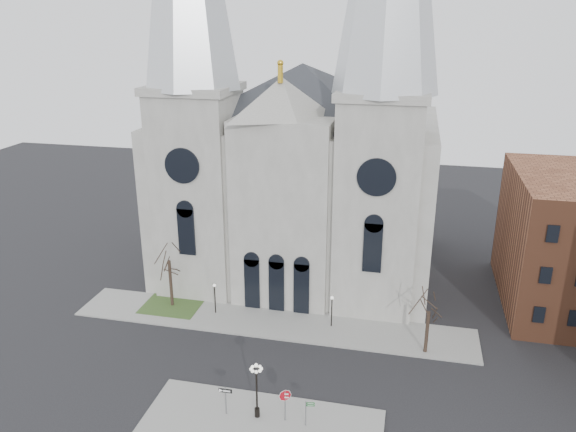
% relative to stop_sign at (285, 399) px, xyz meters
% --- Properties ---
extents(ground, '(160.00, 160.00, 0.00)m').
position_rel_stop_sign_xyz_m(ground, '(-4.65, 2.78, -2.07)').
color(ground, black).
rests_on(ground, ground).
extents(sidewalk_far, '(40.00, 6.00, 0.14)m').
position_rel_stop_sign_xyz_m(sidewalk_far, '(-4.65, 13.78, -2.00)').
color(sidewalk_far, gray).
rests_on(sidewalk_far, ground).
extents(grass_patch, '(6.00, 5.00, 0.18)m').
position_rel_stop_sign_xyz_m(grass_patch, '(-15.65, 14.78, -1.98)').
color(grass_patch, '#354F22').
rests_on(grass_patch, ground).
extents(cathedral, '(33.00, 26.66, 54.00)m').
position_rel_stop_sign_xyz_m(cathedral, '(-4.65, 25.64, 16.41)').
color(cathedral, gray).
rests_on(cathedral, ground).
extents(tree_left, '(3.20, 3.20, 7.50)m').
position_rel_stop_sign_xyz_m(tree_left, '(-15.65, 14.78, 3.52)').
color(tree_left, black).
rests_on(tree_left, ground).
extents(tree_right, '(3.20, 3.20, 6.00)m').
position_rel_stop_sign_xyz_m(tree_right, '(10.35, 11.78, 2.40)').
color(tree_right, black).
rests_on(tree_right, ground).
extents(ped_lamp_left, '(0.32, 0.32, 3.26)m').
position_rel_stop_sign_xyz_m(ped_lamp_left, '(-10.65, 14.28, 0.26)').
color(ped_lamp_left, black).
rests_on(ped_lamp_left, sidewalk_far).
extents(ped_lamp_right, '(0.32, 0.32, 3.26)m').
position_rel_stop_sign_xyz_m(ped_lamp_right, '(1.35, 14.28, 0.26)').
color(ped_lamp_right, black).
rests_on(ped_lamp_right, sidewalk_far).
extents(stop_sign, '(0.98, 0.16, 2.73)m').
position_rel_stop_sign_xyz_m(stop_sign, '(0.00, 0.00, 0.00)').
color(stop_sign, slate).
rests_on(stop_sign, sidewalk_near).
extents(globe_lamp, '(1.26, 1.26, 4.71)m').
position_rel_stop_sign_xyz_m(globe_lamp, '(-2.17, -0.07, 1.03)').
color(globe_lamp, black).
rests_on(globe_lamp, sidewalk_near).
extents(one_way_sign, '(1.05, 0.10, 2.41)m').
position_rel_stop_sign_xyz_m(one_way_sign, '(-4.56, -0.30, -0.32)').
color(one_way_sign, slate).
rests_on(one_way_sign, sidewalk_near).
extents(street_name_sign, '(0.67, 0.19, 2.14)m').
position_rel_stop_sign_xyz_m(street_name_sign, '(1.70, -0.21, -0.66)').
color(street_name_sign, slate).
rests_on(street_name_sign, sidewalk_near).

